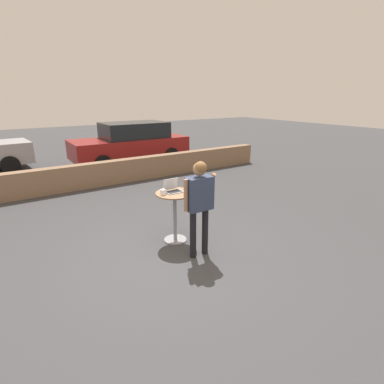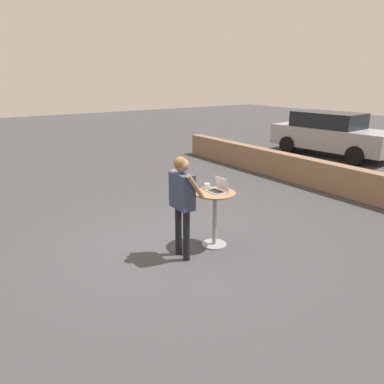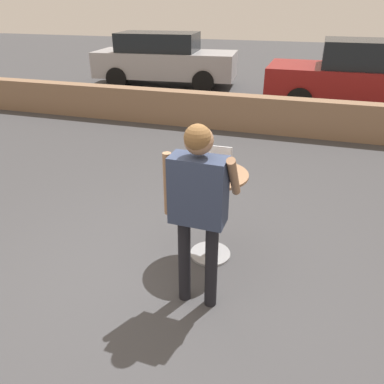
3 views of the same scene
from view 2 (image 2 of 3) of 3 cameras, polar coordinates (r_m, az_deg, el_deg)
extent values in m
plane|color=#3D3D3F|center=(6.65, -2.80, -8.25)|extent=(50.00, 50.00, 0.00)
cube|color=#84664C|center=(10.02, 22.77, 1.46)|extent=(13.11, 0.35, 0.73)
cylinder|color=gray|center=(6.70, 3.39, -7.95)|extent=(0.44, 0.44, 0.03)
cylinder|color=gray|center=(6.51, 3.46, -4.16)|extent=(0.07, 0.07, 0.93)
cylinder|color=#8C6647|center=(6.35, 3.54, -0.17)|extent=(0.71, 0.71, 0.02)
cube|color=#B7BABF|center=(6.35, 3.63, 0.04)|extent=(0.32, 0.21, 0.02)
cube|color=black|center=(6.35, 3.63, 0.12)|extent=(0.28, 0.17, 0.00)
cube|color=#B7BABF|center=(6.40, 4.60, 1.27)|extent=(0.32, 0.07, 0.22)
cube|color=white|center=(6.40, 4.56, 1.28)|extent=(0.29, 0.06, 0.20)
cylinder|color=white|center=(6.52, 2.32, 0.88)|extent=(0.09, 0.09, 0.10)
torus|color=white|center=(6.47, 2.64, 0.77)|extent=(0.05, 0.01, 0.05)
cylinder|color=black|center=(6.20, -2.07, -5.86)|extent=(0.11, 0.11, 0.86)
cylinder|color=black|center=(6.01, -0.85, -6.64)|extent=(0.11, 0.11, 0.86)
cube|color=#2D3851|center=(5.85, -1.52, 0.17)|extent=(0.46, 0.24, 0.57)
sphere|color=#936B4C|center=(5.75, -1.56, 4.15)|extent=(0.22, 0.22, 0.22)
sphere|color=brown|center=(5.73, -1.80, 4.38)|extent=(0.21, 0.21, 0.21)
cylinder|color=#936B4C|center=(6.07, -2.80, 0.90)|extent=(0.07, 0.07, 0.54)
cylinder|color=#936B4C|center=(5.65, 0.54, 0.83)|extent=(0.08, 0.32, 0.41)
cube|color=#9E9EA3|center=(14.92, 20.50, 7.72)|extent=(4.52, 2.03, 0.76)
cube|color=black|center=(14.95, 20.04, 10.32)|extent=(2.53, 1.65, 0.55)
cylinder|color=black|center=(15.06, 26.33, 5.75)|extent=(0.66, 0.28, 0.64)
cylinder|color=black|center=(13.67, 23.60, 5.10)|extent=(0.66, 0.28, 0.64)
cylinder|color=black|center=(16.32, 17.64, 7.49)|extent=(0.66, 0.28, 0.64)
cylinder|color=black|center=(15.05, 14.38, 7.00)|extent=(0.66, 0.28, 0.64)
camera|label=1|loc=(7.45, -41.73, 11.76)|focal=28.00mm
camera|label=3|loc=(4.02, -27.35, 9.93)|focal=35.00mm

